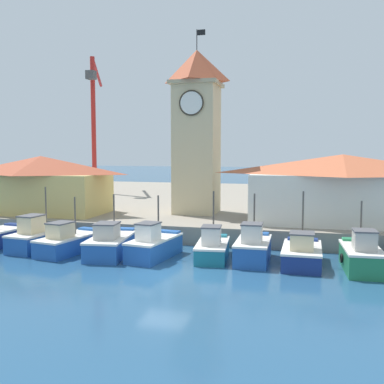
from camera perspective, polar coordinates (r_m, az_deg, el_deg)
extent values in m
plane|color=navy|center=(24.14, -3.51, -10.36)|extent=(300.00, 300.00, 0.00)
cube|color=gray|center=(50.19, 6.08, -1.41)|extent=(120.00, 40.00, 1.28)
cube|color=navy|center=(34.42, -21.44, -3.95)|extent=(1.73, 0.81, 0.24)
cube|color=#2356A8|center=(31.65, -18.62, -5.83)|extent=(2.34, 5.03, 1.10)
cube|color=#2356A8|center=(33.23, -16.30, -4.06)|extent=(1.63, 0.76, 0.24)
cube|color=silver|center=(31.54, -18.66, -4.76)|extent=(2.41, 5.10, 0.12)
cube|color=beige|center=(30.79, -19.69, -3.91)|extent=(1.26, 1.57, 1.07)
cube|color=#4C4C51|center=(30.71, -19.72, -2.84)|extent=(1.34, 1.65, 0.08)
cylinder|color=#4C4742|center=(31.79, -18.05, -1.94)|extent=(0.10, 0.10, 2.86)
torus|color=black|center=(32.46, -19.75, -5.58)|extent=(0.17, 0.53, 0.52)
cube|color=#2356A8|center=(29.87, -15.27, -6.48)|extent=(2.70, 5.00, 1.01)
cube|color=#2356A8|center=(31.37, -12.80, -4.70)|extent=(1.68, 0.88, 0.24)
cube|color=silver|center=(29.76, -15.29, -5.44)|extent=(2.77, 5.07, 0.12)
cube|color=beige|center=(29.05, -16.37, -4.71)|extent=(1.36, 1.60, 0.89)
cube|color=#4C4C51|center=(28.97, -16.40, -3.77)|extent=(1.46, 1.69, 0.08)
cylinder|color=#4C4742|center=(30.00, -14.63, -2.89)|extent=(0.10, 0.10, 2.41)
torus|color=black|center=(30.70, -16.45, -6.19)|extent=(0.21, 0.53, 0.52)
cube|color=#2356A8|center=(28.55, -10.18, -6.82)|extent=(2.65, 5.06, 1.11)
cube|color=#2356A8|center=(30.46, -8.95, -4.74)|extent=(1.83, 0.81, 0.24)
cube|color=silver|center=(28.43, -10.20, -5.62)|extent=(2.71, 5.13, 0.12)
cube|color=#B2ADA3|center=(27.54, -10.75, -4.93)|extent=(1.41, 1.59, 0.88)
cube|color=#4C4C51|center=(27.46, -10.77, -3.94)|extent=(1.50, 1.68, 0.08)
cylinder|color=#4C4742|center=(28.78, -9.87, -2.81)|extent=(0.10, 0.10, 2.53)
torus|color=black|center=(29.13, -12.15, -6.61)|extent=(0.18, 0.53, 0.52)
cube|color=#2356A8|center=(27.49, -4.80, -7.20)|extent=(2.42, 4.57, 1.13)
cube|color=#2356A8|center=(29.03, -3.02, -5.13)|extent=(1.58, 0.82, 0.24)
cube|color=silver|center=(27.36, -4.81, -5.94)|extent=(2.49, 4.63, 0.12)
cube|color=silver|center=(26.60, -5.59, -5.09)|extent=(1.25, 1.45, 0.96)
cube|color=#4C4C51|center=(26.51, -5.60, -3.98)|extent=(1.34, 1.54, 0.08)
cylinder|color=#4C4742|center=(27.61, -4.30, -3.04)|extent=(0.10, 0.10, 2.53)
torus|color=black|center=(28.13, -6.34, -6.92)|extent=(0.20, 0.53, 0.52)
cube|color=#196B7F|center=(27.28, 2.62, -7.53)|extent=(2.18, 4.27, 0.90)
cube|color=#196B7F|center=(28.92, 2.98, -5.63)|extent=(1.54, 0.76, 0.24)
cube|color=silver|center=(27.17, 2.63, -6.50)|extent=(2.25, 4.34, 0.12)
cube|color=beige|center=(26.36, 2.48, -5.60)|extent=(1.18, 1.34, 1.03)
cube|color=#4C4C51|center=(26.26, 2.48, -4.41)|extent=(1.26, 1.43, 0.08)
cylinder|color=#4C4742|center=(27.40, 2.75, -3.05)|extent=(0.10, 0.10, 3.04)
torus|color=black|center=(27.59, 0.68, -7.38)|extent=(0.18, 0.53, 0.52)
cube|color=#2356A8|center=(26.81, 7.75, -7.51)|extent=(1.92, 4.10, 1.17)
cube|color=#2356A8|center=(28.40, 8.13, -5.33)|extent=(1.58, 0.62, 0.24)
cube|color=silver|center=(26.67, 7.76, -6.18)|extent=(1.98, 4.16, 0.12)
cube|color=beige|center=(25.87, 7.62, -5.25)|extent=(1.13, 1.24, 1.03)
cube|color=#4C4C51|center=(25.77, 7.63, -4.04)|extent=(1.21, 1.32, 0.08)
cylinder|color=#4C4742|center=(26.93, 7.91, -3.04)|extent=(0.10, 0.10, 2.68)
torus|color=black|center=(27.12, 5.66, -7.34)|extent=(0.13, 0.52, 0.52)
cube|color=navy|center=(26.52, 13.77, -8.00)|extent=(2.12, 4.34, 0.96)
cube|color=navy|center=(28.26, 13.87, -5.93)|extent=(1.78, 0.61, 0.24)
cube|color=silver|center=(26.40, 13.79, -6.88)|extent=(2.18, 4.40, 0.12)
cube|color=beige|center=(25.56, 13.79, -6.15)|extent=(1.26, 1.31, 0.88)
cube|color=#4C4C51|center=(25.47, 13.81, -5.09)|extent=(1.34, 1.39, 0.08)
cylinder|color=#4C4742|center=(26.65, 13.89, -3.24)|extent=(0.10, 0.10, 3.11)
torus|color=black|center=(26.77, 11.34, -7.82)|extent=(0.12, 0.52, 0.52)
cube|color=#237A4C|center=(26.23, 20.70, -8.08)|extent=(2.07, 4.19, 1.19)
cube|color=#237A4C|center=(27.82, 20.14, -5.79)|extent=(1.60, 0.69, 0.24)
cube|color=silver|center=(26.09, 20.75, -6.69)|extent=(2.13, 4.25, 0.12)
cube|color=#B2ADA3|center=(25.29, 21.06, -5.80)|extent=(1.17, 1.29, 0.99)
cube|color=#4C4C51|center=(25.20, 21.10, -4.60)|extent=(1.26, 1.37, 0.08)
cylinder|color=#4C4742|center=(26.36, 20.66, -3.72)|extent=(0.10, 0.10, 2.46)
torus|color=black|center=(26.28, 18.45, -7.98)|extent=(0.15, 0.53, 0.52)
cube|color=beige|center=(37.34, 0.60, 5.33)|extent=(3.42, 3.42, 10.47)
cube|color=tan|center=(37.73, 0.61, 13.54)|extent=(3.92, 3.92, 0.30)
pyramid|color=#B25133|center=(37.96, 0.61, 15.70)|extent=(3.92, 3.92, 2.60)
cylinder|color=white|center=(35.82, -0.08, 11.25)|extent=(1.88, 0.12, 1.88)
torus|color=#332D23|center=(35.78, -0.09, 11.26)|extent=(2.00, 0.12, 2.00)
cylinder|color=#3F3F3F|center=(38.39, 0.62, 18.78)|extent=(0.08, 0.08, 1.60)
cube|color=black|center=(38.44, 1.16, 19.61)|extent=(0.70, 0.04, 0.44)
cube|color=tan|center=(39.59, -18.52, -0.15)|extent=(10.64, 5.23, 3.30)
pyramid|color=#A3472D|center=(39.45, -18.62, 3.30)|extent=(11.04, 5.63, 1.46)
cube|color=silver|center=(33.82, 18.45, -0.84)|extent=(12.70, 5.54, 3.53)
pyramid|color=#C1603D|center=(33.66, 18.58, 3.35)|extent=(13.10, 5.94, 1.42)
cube|color=maroon|center=(56.74, -12.23, 0.53)|extent=(2.00, 2.00, 1.20)
cylinder|color=red|center=(56.66, -12.40, 8.85)|extent=(0.56, 0.56, 15.25)
cylinder|color=red|center=(61.44, -11.98, 14.60)|extent=(3.04, 7.99, 2.51)
cube|color=#4C4C4C|center=(55.90, -12.71, 14.29)|extent=(1.00, 1.00, 1.00)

